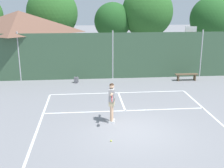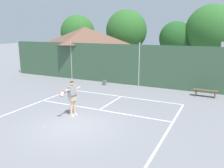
{
  "view_description": "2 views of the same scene",
  "coord_description": "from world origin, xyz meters",
  "px_view_note": "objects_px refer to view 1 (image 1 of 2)",
  "views": [
    {
      "loc": [
        -1.96,
        -11.02,
        5.28
      ],
      "look_at": [
        -0.56,
        3.7,
        1.08
      ],
      "focal_mm": 45.95,
      "sensor_mm": 36.0,
      "label": 1
    },
    {
      "loc": [
        6.1,
        -8.41,
        4.38
      ],
      "look_at": [
        -0.66,
        5.46,
        0.81
      ],
      "focal_mm": 37.44,
      "sensor_mm": 36.0,
      "label": 2
    }
  ],
  "objects_px": {
    "tennis_player": "(112,99)",
    "basketball_hoop": "(190,43)",
    "backpack_grey": "(76,80)",
    "tennis_ball": "(111,141)",
    "courtside_bench": "(187,75)"
  },
  "relations": [
    {
      "from": "tennis_player",
      "to": "basketball_hoop",
      "type": "bearing_deg",
      "value": 53.53
    },
    {
      "from": "basketball_hoop",
      "to": "backpack_grey",
      "type": "relative_size",
      "value": 7.67
    },
    {
      "from": "tennis_ball",
      "to": "courtside_bench",
      "type": "distance_m",
      "value": 10.66
    },
    {
      "from": "basketball_hoop",
      "to": "tennis_ball",
      "type": "bearing_deg",
      "value": -122.36
    },
    {
      "from": "tennis_ball",
      "to": "basketball_hoop",
      "type": "bearing_deg",
      "value": 57.64
    },
    {
      "from": "basketball_hoop",
      "to": "tennis_player",
      "type": "bearing_deg",
      "value": -126.47
    },
    {
      "from": "courtside_bench",
      "to": "tennis_player",
      "type": "bearing_deg",
      "value": -131.04
    },
    {
      "from": "tennis_player",
      "to": "backpack_grey",
      "type": "xyz_separation_m",
      "value": [
        -1.79,
        6.93,
        -0.92
      ]
    },
    {
      "from": "tennis_ball",
      "to": "backpack_grey",
      "type": "relative_size",
      "value": 0.14
    },
    {
      "from": "tennis_ball",
      "to": "courtside_bench",
      "type": "xyz_separation_m",
      "value": [
        6.13,
        8.71,
        0.33
      ]
    },
    {
      "from": "basketball_hoop",
      "to": "tennis_player",
      "type": "distance_m",
      "value": 11.81
    },
    {
      "from": "tennis_player",
      "to": "backpack_grey",
      "type": "bearing_deg",
      "value": 104.47
    },
    {
      "from": "basketball_hoop",
      "to": "tennis_player",
      "type": "height_order",
      "value": "basketball_hoop"
    },
    {
      "from": "tennis_ball",
      "to": "backpack_grey",
      "type": "height_order",
      "value": "backpack_grey"
    },
    {
      "from": "basketball_hoop",
      "to": "backpack_grey",
      "type": "height_order",
      "value": "basketball_hoop"
    }
  ]
}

